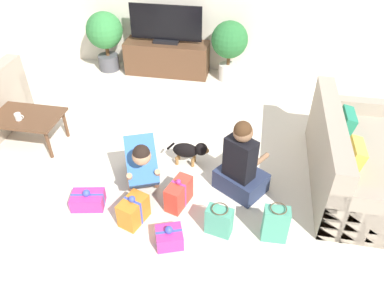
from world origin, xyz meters
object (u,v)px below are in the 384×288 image
at_px(coffee_table, 26,119).
at_px(tv, 166,26).
at_px(person_kneeling, 141,163).
at_px(person_sitting, 241,166).
at_px(potted_plant_back_right, 229,43).
at_px(mug, 18,117).
at_px(gift_box_b, 88,200).
at_px(gift_box_a, 169,237).
at_px(potted_plant_back_left, 105,35).
at_px(tv_console, 167,58).
at_px(gift_box_c, 134,211).
at_px(gift_box_d, 179,194).
at_px(sofa_right, 351,161).
at_px(gift_bag_a, 275,224).
at_px(dog, 190,150).
at_px(gift_bag_b, 219,221).

bearing_deg(coffee_table, tv, 61.42).
bearing_deg(person_kneeling, tv, 75.47).
relative_size(coffee_table, person_sitting, 0.94).
distance_m(potted_plant_back_right, person_kneeling, 2.92).
relative_size(person_kneeling, mug, 7.09).
relative_size(gift_box_b, mug, 3.20).
relative_size(person_kneeling, gift_box_a, 2.67).
distance_m(potted_plant_back_left, person_sitting, 3.72).
distance_m(tv_console, person_sitting, 3.12).
xyz_separation_m(gift_box_c, gift_box_d, (0.41, 0.32, 0.01)).
relative_size(sofa_right, mug, 15.61).
distance_m(coffee_table, gift_bag_a, 3.33).
height_order(dog, gift_box_d, gift_box_d).
distance_m(coffee_table, tv_console, 2.68).
distance_m(tv_console, gift_bag_a, 3.85).
bearing_deg(gift_box_a, person_kneeling, 123.11).
bearing_deg(dog, tv_console, 20.15).
height_order(sofa_right, coffee_table, sofa_right).
height_order(person_sitting, mug, person_sitting).
bearing_deg(dog, person_sitting, -118.95).
xyz_separation_m(tv, potted_plant_back_left, (-1.06, -0.05, -0.20)).
xyz_separation_m(potted_plant_back_left, person_sitting, (2.56, -2.69, -0.29)).
bearing_deg(dog, mug, 92.09).
xyz_separation_m(person_kneeling, gift_box_c, (0.06, -0.52, -0.20)).
xyz_separation_m(coffee_table, dog, (2.13, -0.03, -0.18)).
xyz_separation_m(sofa_right, potted_plant_back_right, (-1.64, 2.32, 0.34)).
bearing_deg(potted_plant_back_left, gift_box_c, -65.51).
height_order(potted_plant_back_right, mug, potted_plant_back_right).
bearing_deg(gift_bag_a, sofa_right, 50.53).
bearing_deg(person_sitting, gift_box_c, 65.81).
bearing_deg(tv, mug, -118.07).
height_order(sofa_right, person_sitting, person_sitting).
relative_size(potted_plant_back_left, gift_bag_b, 3.04).
bearing_deg(person_kneeling, tv_console, 75.47).
bearing_deg(gift_box_d, gift_bag_b, -32.79).
xyz_separation_m(gift_box_a, mug, (-2.19, 1.17, 0.38)).
relative_size(coffee_table, tv_console, 0.63).
height_order(gift_bag_a, mug, mug).
distance_m(potted_plant_back_right, mug, 3.37).
height_order(potted_plant_back_left, gift_bag_a, potted_plant_back_left).
bearing_deg(coffee_table, person_sitting, -7.97).
bearing_deg(gift_box_a, dog, 91.43).
relative_size(potted_plant_back_left, person_sitting, 1.08).
bearing_deg(gift_bag_b, mug, 160.42).
xyz_separation_m(tv_console, gift_box_d, (0.87, -3.08, -0.13)).
xyz_separation_m(sofa_right, tv, (-2.70, 2.37, 0.53)).
relative_size(person_kneeling, gift_bag_b, 2.52).
xyz_separation_m(sofa_right, mug, (-4.00, -0.07, 0.17)).
bearing_deg(mug, potted_plant_back_right, 45.30).
distance_m(sofa_right, gift_box_a, 2.21).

